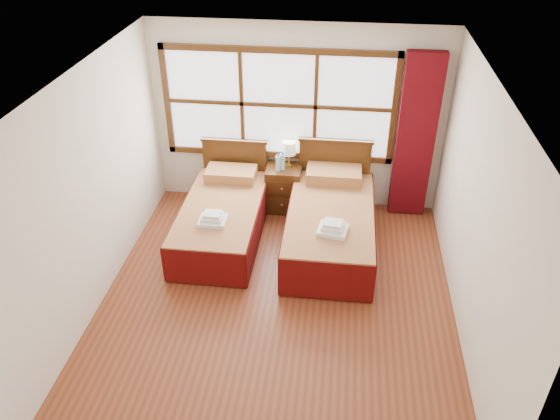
# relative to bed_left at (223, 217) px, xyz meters

# --- Properties ---
(floor) EXTENTS (4.50, 4.50, 0.00)m
(floor) POSITION_rel_bed_left_xyz_m (0.87, -1.20, -0.30)
(floor) COLOR brown
(floor) RESTS_ON ground
(ceiling) EXTENTS (4.50, 4.50, 0.00)m
(ceiling) POSITION_rel_bed_left_xyz_m (0.87, -1.20, 2.30)
(ceiling) COLOR white
(ceiling) RESTS_ON wall_back
(wall_back) EXTENTS (4.00, 0.00, 4.00)m
(wall_back) POSITION_rel_bed_left_xyz_m (0.87, 1.05, 1.00)
(wall_back) COLOR silver
(wall_back) RESTS_ON floor
(wall_left) EXTENTS (0.00, 4.50, 4.50)m
(wall_left) POSITION_rel_bed_left_xyz_m (-1.13, -1.20, 1.00)
(wall_left) COLOR silver
(wall_left) RESTS_ON floor
(wall_right) EXTENTS (0.00, 4.50, 4.50)m
(wall_right) POSITION_rel_bed_left_xyz_m (2.87, -1.20, 1.00)
(wall_right) COLOR silver
(wall_right) RESTS_ON floor
(window) EXTENTS (3.16, 0.06, 1.56)m
(window) POSITION_rel_bed_left_xyz_m (0.62, 1.01, 1.20)
(window) COLOR white
(window) RESTS_ON wall_back
(curtain) EXTENTS (0.50, 0.16, 2.30)m
(curtain) POSITION_rel_bed_left_xyz_m (2.47, 0.91, 0.87)
(curtain) COLOR #5E0910
(curtain) RESTS_ON wall_back
(bed_left) EXTENTS (1.01, 2.03, 0.98)m
(bed_left) POSITION_rel_bed_left_xyz_m (0.00, 0.00, 0.00)
(bed_left) COLOR #42230D
(bed_left) RESTS_ON floor
(bed_right) EXTENTS (1.09, 2.12, 1.07)m
(bed_right) POSITION_rel_bed_left_xyz_m (1.42, -0.00, 0.02)
(bed_right) COLOR #42230D
(bed_right) RESTS_ON floor
(nightstand) EXTENTS (0.49, 0.48, 0.66)m
(nightstand) POSITION_rel_bed_left_xyz_m (0.72, 0.80, 0.03)
(nightstand) COLOR #48280F
(nightstand) RESTS_ON floor
(towels_left) EXTENTS (0.34, 0.30, 0.14)m
(towels_left) POSITION_rel_bed_left_xyz_m (-0.01, -0.46, 0.28)
(towels_left) COLOR white
(towels_left) RESTS_ON bed_left
(towels_right) EXTENTS (0.38, 0.34, 0.14)m
(towels_right) POSITION_rel_bed_left_xyz_m (1.46, -0.55, 0.33)
(towels_right) COLOR white
(towels_right) RESTS_ON bed_right
(lamp) EXTENTS (0.19, 0.19, 0.36)m
(lamp) POSITION_rel_bed_left_xyz_m (0.78, 0.89, 0.61)
(lamp) COLOR gold
(lamp) RESTS_ON nightstand
(bottle_near) EXTENTS (0.07, 0.07, 0.25)m
(bottle_near) POSITION_rel_bed_left_xyz_m (0.65, 0.72, 0.47)
(bottle_near) COLOR #ADCFDE
(bottle_near) RESTS_ON nightstand
(bottle_far) EXTENTS (0.07, 0.07, 0.26)m
(bottle_far) POSITION_rel_bed_left_xyz_m (0.71, 0.77, 0.48)
(bottle_far) COLOR #ADCFDE
(bottle_far) RESTS_ON nightstand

